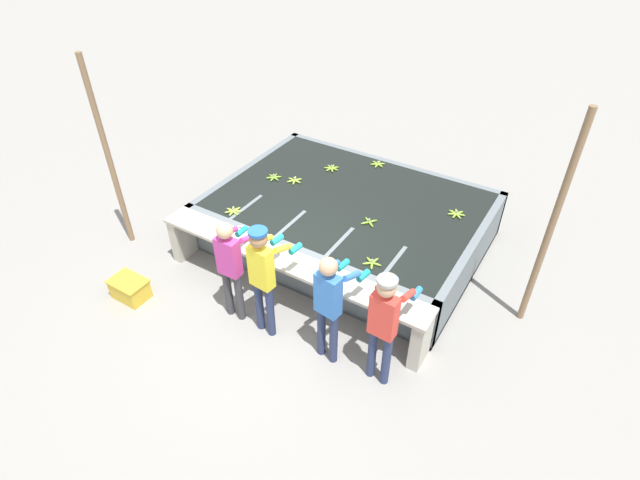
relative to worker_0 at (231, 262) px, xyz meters
name	(u,v)px	position (x,y,z in m)	size (l,w,h in m)	color
ground_plane	(280,310)	(0.49, 0.36, -0.98)	(80.00, 80.00, 0.00)	gray
wash_tank	(348,220)	(0.49, 2.38, -0.57)	(4.35, 3.17, 0.82)	slate
work_ledge	(287,272)	(0.49, 0.59, -0.39)	(4.35, 0.45, 0.82)	#B7B2A3
worker_0	(231,262)	(0.00, 0.00, 0.00)	(0.41, 0.71, 1.63)	#38383D
worker_1	(263,271)	(0.55, -0.01, 0.09)	(0.44, 0.74, 1.74)	navy
worker_2	(330,300)	(1.52, 0.05, 0.04)	(0.47, 0.73, 1.68)	navy
worker_3	(384,320)	(2.23, 0.08, 0.05)	(0.43, 0.73, 1.69)	navy
banana_bunch_floating_0	(372,263)	(1.55, 1.13, -0.14)	(0.27, 0.28, 0.08)	#7FAD33
banana_bunch_floating_1	(233,211)	(-0.90, 1.11, -0.14)	(0.27, 0.28, 0.08)	#9EC642
banana_bunch_floating_2	(332,168)	(-0.28, 3.11, -0.14)	(0.28, 0.28, 0.08)	#7FAD33
banana_bunch_floating_3	(369,222)	(1.07, 1.98, -0.14)	(0.24, 0.24, 0.08)	#75A333
banana_bunch_floating_4	(456,214)	(2.13, 2.90, -0.14)	(0.28, 0.28, 0.08)	#8CB738
banana_bunch_floating_5	(274,177)	(-0.97, 2.30, -0.14)	(0.28, 0.28, 0.08)	#75A333
banana_bunch_floating_6	(294,180)	(-0.61, 2.40, -0.14)	(0.28, 0.27, 0.08)	#93BC3D
banana_bunch_floating_7	(378,164)	(0.36, 3.69, -0.14)	(0.27, 0.28, 0.08)	#8CB738
knife_0	(276,252)	(0.28, 0.63, -0.14)	(0.33, 0.18, 0.02)	silver
knife_1	(229,229)	(-0.65, 0.70, -0.14)	(0.22, 0.30, 0.02)	silver
crate	(130,289)	(-1.59, -0.58, -0.81)	(0.55, 0.39, 0.32)	gold
support_post_left	(109,157)	(-2.70, 0.41, 0.62)	(0.09, 0.09, 3.20)	#846647
support_post_right	(551,228)	(3.52, 2.10, 0.62)	(0.09, 0.09, 3.20)	#846647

